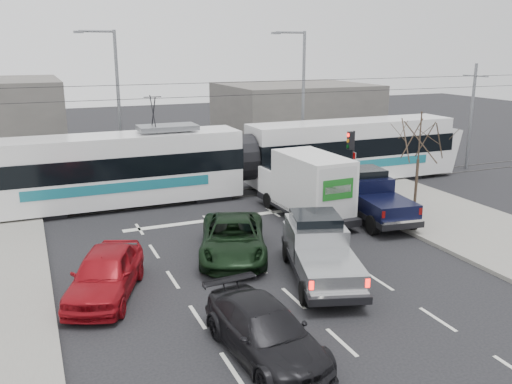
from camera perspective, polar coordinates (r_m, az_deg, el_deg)
name	(u,v)px	position (r m, az deg, el deg)	size (l,w,h in m)	color
ground	(298,259)	(21.40, 4.40, -7.04)	(120.00, 120.00, 0.00)	black
sidewalk_right	(474,228)	(26.53, 22.00, -3.55)	(6.00, 60.00, 0.15)	gray
rails	(215,196)	(30.15, -4.32, -0.43)	(60.00, 1.60, 0.03)	#33302D
building_right	(295,114)	(46.99, 4.09, 8.24)	(12.00, 10.00, 5.00)	#65605B
bare_tree	(420,141)	(26.52, 16.84, 5.20)	(2.40, 2.40, 5.00)	#47382B
traffic_signal	(351,150)	(29.21, 9.99, 4.38)	(0.44, 0.44, 3.60)	black
street_lamp_near	(301,93)	(35.75, 4.73, 10.31)	(2.38, 0.25, 9.00)	slate
street_lamp_far	(115,97)	(34.07, -14.60, 9.65)	(2.38, 0.25, 9.00)	slate
catenary	(214,127)	(29.36, -4.47, 6.87)	(60.00, 0.20, 7.00)	black
tram	(243,159)	(30.35, -1.43, 3.52)	(27.25, 2.87, 5.56)	white
silver_pickup	(319,248)	(19.62, 6.65, -5.91)	(3.62, 6.12, 2.11)	black
box_truck	(306,186)	(26.06, 5.33, 0.63)	(2.37, 6.42, 3.18)	black
navy_pickup	(370,196)	(26.43, 11.94, -0.38)	(2.70, 5.75, 2.33)	black
green_car	(233,238)	(21.39, -2.43, -4.86)	(2.50, 5.42, 1.51)	black
red_car	(105,273)	(18.71, -15.59, -8.26)	(1.90, 4.72, 1.61)	maroon
dark_car	(265,332)	(14.87, 0.98, -14.47)	(1.96, 4.83, 1.40)	black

